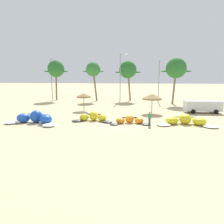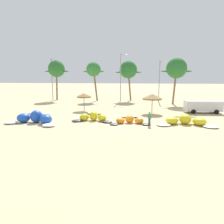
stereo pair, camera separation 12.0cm
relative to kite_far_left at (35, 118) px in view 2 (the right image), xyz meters
The scene contains 16 objects.
ground_plane 10.39m from the kite_far_left, ahead, with size 260.00×260.00×0.00m, color #C6B284.
kite_far_left is the anchor object (origin of this frame).
kite_left 7.05m from the kite_far_left, 17.22° to the left, with size 5.36×2.50×1.19m.
kite_left_of_center 11.42m from the kite_far_left, ahead, with size 5.05×2.52×0.96m.
kite_center 17.90m from the kite_far_left, ahead, with size 7.07×3.45×1.20m.
beach_umbrella_near_van 10.61m from the kite_far_left, 69.62° to the left, with size 2.38×2.38×2.83m.
beach_umbrella_middle 16.85m from the kite_far_left, 30.28° to the left, with size 3.04×3.04×2.96m.
parked_van 24.09m from the kite_far_left, 23.67° to the left, with size 5.41×2.42×1.84m.
person_near_kites 13.62m from the kite_far_left, ahead, with size 0.36×0.24×1.62m.
palm_leftmost 25.48m from the kite_far_left, 104.65° to the left, with size 5.68×3.79×9.07m.
palm_left 24.42m from the kite_far_left, 83.97° to the left, with size 4.79×3.20×8.62m.
palm_left_of_gap 27.68m from the kite_far_left, 67.94° to the left, with size 5.87×3.91×8.91m.
palm_center_left 28.61m from the kite_far_left, 44.91° to the left, with size 5.97×3.98×9.06m.
lamppost_west 25.00m from the kite_far_left, 106.91° to the left, with size 1.57×0.24×9.49m.
lamppost_west_center 25.16m from the kite_far_left, 69.48° to the left, with size 1.55×0.24×10.27m.
lamppost_east_center 29.40m from the kite_far_left, 54.16° to the left, with size 1.53×0.24×8.79m.
Camera 2 is at (1.85, -24.75, 5.64)m, focal length 33.95 mm.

